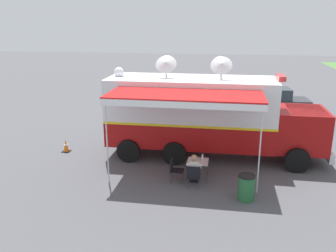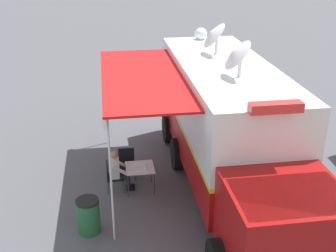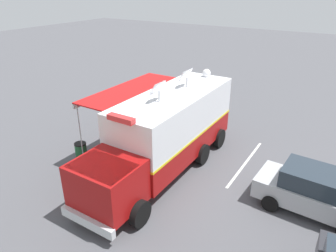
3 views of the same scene
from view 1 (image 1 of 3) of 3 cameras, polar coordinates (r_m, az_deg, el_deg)
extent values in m
plane|color=#515156|center=(16.37, 3.50, -4.55)|extent=(100.00, 100.00, 0.00)
cube|color=silver|center=(19.42, -0.47, -1.06)|extent=(0.15, 4.80, 0.01)
cube|color=#9E0F0F|center=(15.99, 3.57, -0.70)|extent=(2.55, 7.22, 1.10)
cube|color=white|center=(15.63, 3.66, 4.21)|extent=(2.55, 7.22, 1.70)
cube|color=yellow|center=(15.83, 3.60, 1.20)|extent=(2.57, 7.24, 0.10)
cube|color=#9E0F0F|center=(16.15, 20.23, -0.43)|extent=(2.31, 2.12, 1.70)
cube|color=#28333D|center=(16.06, 21.11, 1.24)|extent=(2.16, 1.48, 0.70)
cube|color=silver|center=(16.68, 23.74, -3.56)|extent=(2.38, 0.22, 0.36)
cylinder|color=black|center=(17.56, 18.57, -2.19)|extent=(0.31, 1.00, 1.00)
cylinder|color=black|center=(15.25, 19.97, -5.17)|extent=(0.31, 1.00, 1.00)
cylinder|color=black|center=(17.42, 2.18, -1.45)|extent=(0.31, 1.00, 1.00)
cylinder|color=black|center=(15.09, 1.00, -4.36)|extent=(0.31, 1.00, 1.00)
cylinder|color=black|center=(17.76, -4.17, -1.13)|extent=(0.31, 1.00, 1.00)
cylinder|color=black|center=(15.48, -6.29, -3.91)|extent=(0.31, 1.00, 1.00)
cube|color=white|center=(15.46, 3.72, 7.46)|extent=(2.55, 7.22, 0.10)
cube|color=red|center=(15.53, 17.57, 7.41)|extent=(1.10, 0.29, 0.20)
cylinder|color=silver|center=(15.56, -0.26, 8.58)|extent=(0.10, 0.10, 0.45)
cone|color=silver|center=(15.36, -0.36, 10.00)|extent=(0.72, 0.90, 0.81)
cylinder|color=silver|center=(15.35, 8.47, 8.29)|extent=(0.10, 0.10, 0.45)
cone|color=silver|center=(15.15, 8.53, 9.73)|extent=(0.72, 0.90, 0.81)
sphere|color=white|center=(16.05, -7.83, 8.51)|extent=(0.44, 0.44, 0.44)
cube|color=red|center=(13.20, 2.69, 5.02)|extent=(2.24, 5.77, 0.06)
cube|color=white|center=(12.20, 2.10, 3.39)|extent=(0.12, 5.76, 0.24)
cylinder|color=silver|center=(12.66, 14.45, -3.67)|extent=(0.05, 0.05, 3.25)
cylinder|color=silver|center=(13.27, -9.71, -2.41)|extent=(0.05, 0.05, 3.25)
cube|color=silver|center=(13.72, 4.77, -5.64)|extent=(0.81, 0.81, 0.03)
cylinder|color=#333338|center=(14.19, 6.35, -6.52)|extent=(0.03, 0.03, 0.70)
cylinder|color=#333338|center=(13.51, 6.18, -7.74)|extent=(0.03, 0.03, 0.70)
cylinder|color=#333338|center=(14.23, 3.36, -6.36)|extent=(0.03, 0.03, 0.70)
cylinder|color=#333338|center=(13.56, 3.03, -7.57)|extent=(0.03, 0.03, 0.70)
cylinder|color=silver|center=(13.81, 5.53, -5.00)|extent=(0.07, 0.07, 0.20)
cylinder|color=white|center=(13.77, 5.55, -4.56)|extent=(0.04, 0.04, 0.02)
cube|color=black|center=(13.20, 4.14, -7.94)|extent=(0.48, 0.48, 0.04)
cube|color=black|center=(12.91, 4.07, -7.41)|extent=(0.04, 0.48, 0.44)
cylinder|color=#333338|center=(13.51, 3.27, -8.31)|extent=(0.02, 0.02, 0.42)
cylinder|color=#333338|center=(13.48, 5.15, -8.42)|extent=(0.02, 0.02, 0.42)
cylinder|color=#333338|center=(13.11, 3.06, -9.12)|extent=(0.02, 0.02, 0.42)
cylinder|color=#333338|center=(13.08, 5.00, -9.23)|extent=(0.02, 0.02, 0.42)
cube|color=black|center=(13.61, 1.46, -7.13)|extent=(0.48, 0.48, 0.04)
cube|color=black|center=(13.55, 0.54, -6.18)|extent=(0.48, 0.04, 0.44)
cylinder|color=#333338|center=(13.87, 2.49, -7.62)|extent=(0.02, 0.02, 0.42)
cylinder|color=#333338|center=(13.47, 2.26, -8.38)|extent=(0.02, 0.02, 0.42)
cylinder|color=#333338|center=(13.92, 0.67, -7.50)|extent=(0.02, 0.02, 0.42)
cylinder|color=#333338|center=(13.52, 0.39, -8.26)|extent=(0.02, 0.02, 0.42)
cube|color=silver|center=(13.08, 4.16, -6.75)|extent=(0.24, 0.36, 0.56)
sphere|color=#A37556|center=(12.92, 4.20, -5.04)|extent=(0.22, 0.22, 0.22)
cylinder|color=silver|center=(13.20, 3.22, -6.33)|extent=(0.43, 0.09, 0.34)
cylinder|color=silver|center=(13.16, 5.22, -6.44)|extent=(0.43, 0.09, 0.34)
cylinder|color=black|center=(13.37, 3.78, -7.52)|extent=(0.38, 0.13, 0.13)
cylinder|color=black|center=(13.63, 3.84, -8.10)|extent=(0.11, 0.11, 0.42)
cube|color=black|center=(13.75, 3.85, -8.66)|extent=(0.24, 0.10, 0.07)
cylinder|color=black|center=(13.35, 4.64, -7.57)|extent=(0.38, 0.13, 0.13)
cylinder|color=black|center=(13.61, 4.68, -8.15)|extent=(0.11, 0.11, 0.42)
cube|color=black|center=(13.74, 4.69, -8.71)|extent=(0.24, 0.10, 0.07)
cylinder|color=#235B33|center=(12.53, 12.37, -9.69)|extent=(0.56, 0.56, 0.85)
cylinder|color=black|center=(12.34, 12.50, -7.80)|extent=(0.57, 0.57, 0.06)
cube|color=black|center=(17.34, -15.90, -3.89)|extent=(0.36, 0.36, 0.03)
cone|color=orange|center=(17.24, -15.97, -2.99)|extent=(0.26, 0.26, 0.55)
cylinder|color=white|center=(17.24, -15.98, -2.90)|extent=(0.17, 0.17, 0.06)
cube|color=#B2B5BA|center=(22.16, 6.09, 2.94)|extent=(4.30, 2.04, 0.76)
cube|color=#28333D|center=(21.86, 6.11, 4.68)|extent=(2.19, 1.72, 0.68)
cylinder|color=black|center=(23.61, 4.24, 2.89)|extent=(0.65, 0.26, 0.64)
cylinder|color=black|center=(23.44, 8.60, 2.65)|extent=(0.65, 0.26, 0.64)
cylinder|color=black|center=(21.11, 3.25, 1.26)|extent=(0.65, 0.26, 0.64)
cylinder|color=black|center=(20.93, 8.12, 0.97)|extent=(0.65, 0.26, 0.64)
cube|color=#2D2D33|center=(23.85, 16.60, 3.31)|extent=(2.10, 4.32, 0.76)
cube|color=#28333D|center=(23.67, 16.39, 5.02)|extent=(1.75, 2.21, 0.68)
cylinder|color=black|center=(25.08, 19.04, 2.83)|extent=(0.27, 0.65, 0.64)
cylinder|color=black|center=(23.39, 20.07, 1.78)|extent=(0.27, 0.65, 0.64)
cylinder|color=black|center=(24.56, 13.14, 3.03)|extent=(0.27, 0.65, 0.64)
cylinder|color=black|center=(22.83, 13.77, 1.98)|extent=(0.27, 0.65, 0.64)
camera|label=2|loc=(15.45, 50.87, 13.85)|focal=46.10mm
camera|label=3|loc=(24.08, 35.33, 18.64)|focal=33.09mm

